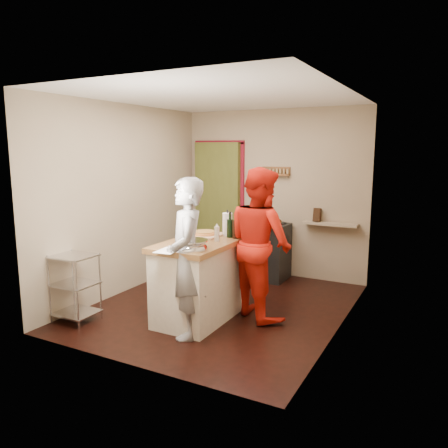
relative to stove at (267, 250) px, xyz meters
The scene contains 10 objects.
floor 1.49m from the stove, 91.94° to the right, with size 3.50×3.50×0.00m, color black.
back_wall 1.03m from the stove, 152.49° to the left, with size 3.00×0.44×2.60m.
left_wall 2.27m from the stove, 137.40° to the right, with size 0.04×3.50×2.60m, color tan.
right_wall 2.20m from the stove, 44.44° to the right, with size 0.04×3.50×2.60m, color tan.
ceiling 2.59m from the stove, 91.94° to the right, with size 3.00×3.50×0.02m, color white.
stove is the anchor object (origin of this frame).
wire_shelving 2.94m from the stove, 116.85° to the right, with size 0.48×0.40×0.80m.
island 1.86m from the stove, 92.34° to the right, with size 0.73×1.35×1.24m.
person_stripe 2.39m from the stove, 89.06° to the right, with size 0.62×0.41×1.71m, color #B0B0B5.
person_red 1.59m from the stove, 71.04° to the right, with size 0.87×0.68×1.79m, color red.
Camera 1 is at (2.53, -4.70, 1.98)m, focal length 35.00 mm.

